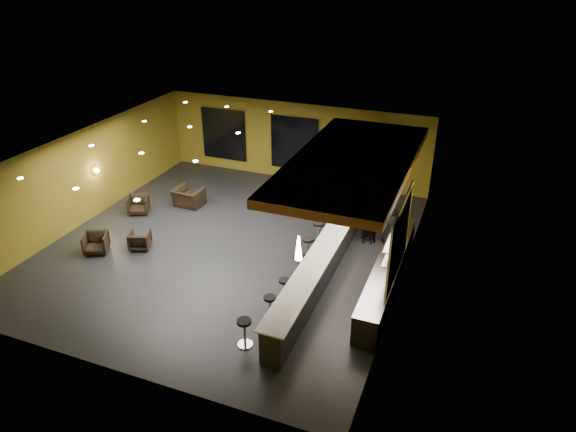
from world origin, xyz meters
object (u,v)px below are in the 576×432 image
(bar_stool_5, at_px, (318,230))
(prep_counter, at_px, (387,275))
(staff_a, at_px, (369,223))
(staff_b, at_px, (372,222))
(bar_counter, at_px, (320,268))
(armchair_d, at_px, (189,197))
(bar_stool_6, at_px, (331,216))
(armchair_a, at_px, (96,243))
(pendant_2, at_px, (349,178))
(column, at_px, (359,177))
(bar_stool_2, at_px, (285,287))
(armchair_b, at_px, (140,240))
(bar_stool_1, at_px, (270,304))
(bar_stool_4, at_px, (308,246))
(armchair_c, at_px, (138,204))
(bar_stool_0, at_px, (244,329))
(pendant_0, at_px, (298,248))
(pendant_1, at_px, (327,208))
(staff_c, at_px, (391,224))
(bar_stool_3, at_px, (298,263))

(bar_stool_5, bearing_deg, prep_counter, -32.49)
(staff_a, bearing_deg, staff_b, 55.75)
(staff_b, bearing_deg, bar_counter, -88.91)
(prep_counter, relative_size, armchair_d, 5.29)
(bar_stool_6, bearing_deg, armchair_a, -147.45)
(bar_stool_5, bearing_deg, bar_counter, -70.65)
(pendant_2, distance_m, staff_a, 1.78)
(column, bearing_deg, staff_a, -62.92)
(column, relative_size, bar_stool_6, 4.13)
(bar_stool_2, bearing_deg, armchair_b, 170.39)
(bar_stool_5, xyz_separation_m, bar_stool_6, (0.11, 1.15, 0.02))
(bar_stool_1, relative_size, bar_stool_4, 1.00)
(armchair_c, relative_size, bar_stool_0, 0.98)
(bar_stool_2, distance_m, bar_stool_6, 4.71)
(bar_stool_4, bearing_deg, bar_stool_6, 86.65)
(pendant_0, distance_m, armchair_c, 9.33)
(staff_b, bearing_deg, prep_counter, -49.98)
(pendant_0, relative_size, staff_a, 0.45)
(armchair_b, xyz_separation_m, bar_stool_4, (5.67, 1.50, 0.15))
(pendant_0, xyz_separation_m, bar_stool_0, (-0.93, -1.50, -1.83))
(bar_stool_4, height_order, bar_stool_6, bar_stool_6)
(prep_counter, relative_size, armchair_c, 7.56)
(armchair_d, height_order, bar_stool_2, armchair_d)
(pendant_1, distance_m, armchair_d, 7.51)
(staff_c, distance_m, bar_stool_6, 2.30)
(staff_b, relative_size, armchair_c, 1.93)
(pendant_2, height_order, armchair_a, pendant_2)
(armchair_c, relative_size, bar_stool_2, 1.11)
(pendant_2, xyz_separation_m, armchair_a, (-7.74, -4.05, -1.99))
(prep_counter, xyz_separation_m, bar_stool_0, (-2.93, -4.00, 0.09))
(bar_stool_0, bearing_deg, armchair_c, 142.94)
(bar_counter, height_order, column, column)
(staff_b, distance_m, bar_stool_2, 4.67)
(staff_c, distance_m, bar_stool_1, 5.88)
(pendant_2, bearing_deg, armchair_c, -172.98)
(bar_stool_2, bearing_deg, bar_stool_6, 90.16)
(staff_c, relative_size, bar_stool_3, 2.15)
(staff_b, height_order, armchair_a, staff_b)
(column, relative_size, bar_stool_5, 4.25)
(pendant_0, height_order, staff_b, pendant_0)
(pendant_1, bearing_deg, bar_stool_4, 139.29)
(bar_stool_0, bearing_deg, staff_c, 69.36)
(column, height_order, armchair_a, column)
(staff_c, xyz_separation_m, armchair_c, (-9.77, -1.17, -0.43))
(bar_stool_2, bearing_deg, pendant_1, 68.96)
(pendant_2, distance_m, bar_stool_6, 1.99)
(prep_counter, distance_m, pendant_1, 2.77)
(pendant_2, bearing_deg, bar_stool_3, -104.89)
(armchair_b, relative_size, armchair_d, 0.62)
(prep_counter, xyz_separation_m, armchair_c, (-10.19, 1.49, -0.07))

